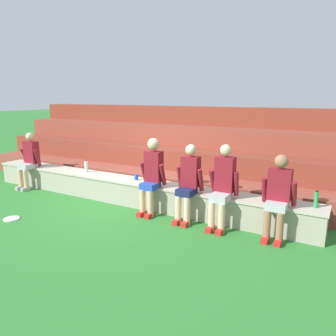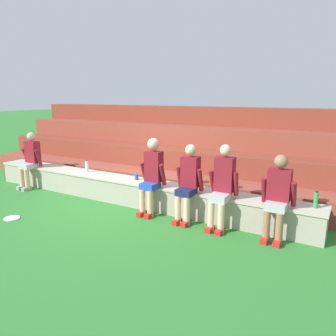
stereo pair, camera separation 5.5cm
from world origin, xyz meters
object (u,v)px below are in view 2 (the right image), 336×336
Objects in this scene: water_bottle_center_gap at (316,200)px; plastic_cup_middle at (27,161)px; water_bottle_near_left at (87,166)px; person_far_left at (30,159)px; plastic_cup_right_end at (136,177)px; person_right_of_center at (222,185)px; person_far_right at (278,195)px; person_center at (188,182)px; person_left_of_center at (152,174)px; frisbee at (12,218)px.

plastic_cup_middle is at bearing -179.87° from water_bottle_center_gap.
water_bottle_near_left is at bearing 179.89° from water_bottle_center_gap.
person_far_left reaches higher than plastic_cup_right_end.
plastic_cup_middle is (-2.06, -0.02, -0.07)m from water_bottle_near_left.
person_right_of_center is at bearing -168.15° from water_bottle_center_gap.
plastic_cup_right_end is 0.98× the size of plastic_cup_middle.
person_far_left is at bearing -177.21° from water_bottle_center_gap.
plastic_cup_right_end is at bearing 173.64° from person_far_right.
person_left_of_center is at bearing -179.83° from person_center.
plastic_cup_right_end is (2.91, 0.33, -0.15)m from person_far_left.
frisbee is (-0.10, -1.88, -0.63)m from water_bottle_near_left.
person_center is 0.63m from person_right_of_center.
person_far_right is 0.60m from water_bottle_center_gap.
plastic_cup_middle is (-4.78, 0.30, -0.16)m from person_center.
person_left_of_center is at bearing -173.64° from water_bottle_center_gap.
person_far_left is 0.98× the size of person_center.
person_center is at bearing -0.05° from person_far_left.
water_bottle_center_gap is at bearing 11.85° from person_right_of_center.
person_center is 0.97× the size of person_right_of_center.
person_left_of_center is at bearing -4.23° from plastic_cup_middle.
water_bottle_near_left reaches higher than water_bottle_center_gap.
person_left_of_center is at bearing -179.35° from person_right_of_center.
water_bottle_center_gap is at bearing 30.45° from person_far_right.
person_left_of_center is 0.71m from plastic_cup_right_end.
person_left_of_center is 12.46× the size of plastic_cup_middle.
person_right_of_center is at bearing 24.46° from frisbee.
person_left_of_center is at bearing 37.05° from frisbee.
water_bottle_near_left is at bearing 175.81° from person_far_right.
person_right_of_center is 5.11× the size of water_bottle_near_left.
person_center is 1.40m from plastic_cup_right_end.
plastic_cup_right_end is 2.45m from frisbee.
person_far_right is at bearing 0.04° from person_far_left.
person_center is at bearing -171.37° from water_bottle_center_gap.
plastic_cup_middle reaches higher than frisbee.
plastic_cup_right_end is (-3.40, 0.02, -0.07)m from water_bottle_center_gap.
water_bottle_center_gap is 2.38× the size of plastic_cup_middle.
plastic_cup_middle reaches higher than plastic_cup_right_end.
person_center is 2.07m from water_bottle_center_gap.
water_bottle_near_left is (-3.35, 0.31, -0.10)m from person_right_of_center.
person_far_left is at bearing 179.95° from person_center.
water_bottle_center_gap is at bearing 2.79° from person_far_left.
person_far_left is 0.93× the size of person_left_of_center.
person_center is at bearing -6.70° from water_bottle_near_left.
person_center reaches higher than plastic_cup_middle.
water_bottle_near_left reaches higher than plastic_cup_right_end.
person_left_of_center reaches higher than water_bottle_near_left.
person_center reaches higher than frisbee.
person_far_left is 3.50m from person_left_of_center.
person_far_right is 2.91m from plastic_cup_right_end.
water_bottle_center_gap is (1.42, 0.30, -0.11)m from person_right_of_center.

